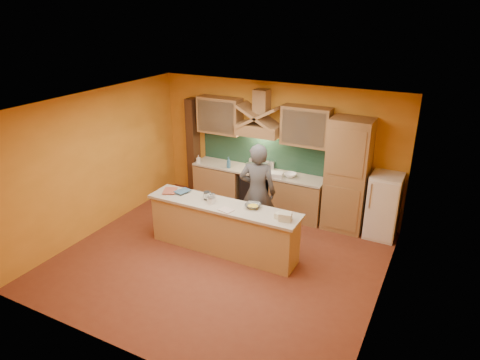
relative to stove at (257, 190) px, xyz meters
The scene contains 36 objects.
floor 2.27m from the stove, 82.23° to the right, with size 5.50×5.00×0.01m, color brown.
ceiling 3.23m from the stove, 82.23° to the right, with size 5.50×5.00×0.01m, color white.
wall_back 1.04m from the stove, 45.00° to the left, with size 5.50×0.02×2.80m, color orange.
wall_front 4.80m from the stove, 86.35° to the right, with size 5.50×0.02×2.80m, color orange.
wall_left 3.43m from the stove, 138.08° to the right, with size 0.02×5.00×2.80m, color orange.
wall_right 3.88m from the stove, 35.80° to the right, with size 0.02×5.00×2.80m, color orange.
base_cabinet_left 0.95m from the stove, behind, with size 1.10×0.60×0.86m, color #A3784A.
base_cabinet_right 0.95m from the stove, ahead, with size 1.10×0.60×0.86m, color #A3784A.
counter_top 0.45m from the stove, behind, with size 3.00×0.62×0.04m, color beige.
stove is the anchor object (origin of this frame).
backsplash 0.85m from the stove, 90.00° to the left, with size 3.00×0.03×0.70m, color #193729.
range_hood 1.37m from the stove, 90.00° to the left, with size 0.92×0.50×0.24m, color #A3784A.
hood_chimney 1.96m from the stove, 90.00° to the left, with size 0.30×0.30×0.50m, color #A3784A.
upper_cabinet_left 1.85m from the stove, behind, with size 1.00×0.35×0.80m, color #A3784A.
upper_cabinet_right 1.85m from the stove, ahead, with size 1.00×0.35×0.80m, color #A3784A.
pantry_column 2.07m from the stove, ahead, with size 0.80×0.60×2.30m, color #A3784A.
fridge 2.71m from the stove, ahead, with size 0.58×0.60×1.30m, color white.
trim_column_left 1.89m from the stove, behind, with size 0.20×0.30×2.30m, color #472816.
island_body 1.91m from the stove, 83.99° to the right, with size 2.80×0.55×0.88m, color tan.
island_top 1.97m from the stove, 83.99° to the right, with size 2.90×0.62×0.05m, color beige.
person 1.39m from the stove, 65.05° to the right, with size 0.70×0.46×1.93m, color #4C4C51.
pot_large 0.55m from the stove, 141.53° to the right, with size 0.24×0.24×0.16m, color #B9B8C0.
pot_small 0.54m from the stove, 44.10° to the left, with size 0.20×0.20×0.15m, color silver.
soap_bottle_a 1.51m from the stove, behind, with size 0.08×0.09×0.19m, color beige.
soap_bottle_b 0.88m from the stove, 164.92° to the right, with size 0.10×0.10×0.25m, color #33688D.
bowl_back 0.93m from the stove, ahead, with size 0.26×0.26×0.08m, color white.
dish_rack 0.76m from the stove, 20.54° to the right, with size 0.28×0.22×0.10m, color white.
book_lower 2.27m from the stove, 119.51° to the right, with size 0.24×0.33×0.03m, color #A7513B.
book_upper 2.03m from the stove, 115.18° to the right, with size 0.21×0.28×0.02m, color #3F678A.
jar_large 1.93m from the stove, 95.03° to the right, with size 0.13×0.13×0.15m, color silver.
jar_small 1.96m from the stove, 91.20° to the right, with size 0.12×0.12×0.14m, color white.
kitchen_scale 2.02m from the stove, 90.22° to the right, with size 0.12×0.12×0.10m, color white.
mixing_bowl 1.98m from the stove, 67.38° to the right, with size 0.28×0.28×0.07m, color white.
cloth 2.18m from the stove, 79.94° to the right, with size 0.24×0.18×0.02m, color beige.
grocery_bag_a 2.48m from the stove, 53.95° to the right, with size 0.21×0.17×0.13m, color beige.
grocery_bag_b 2.41m from the stove, 55.77° to the right, with size 0.16×0.13×0.10m, color beige.
Camera 1 is at (3.35, -5.70, 4.27)m, focal length 32.00 mm.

